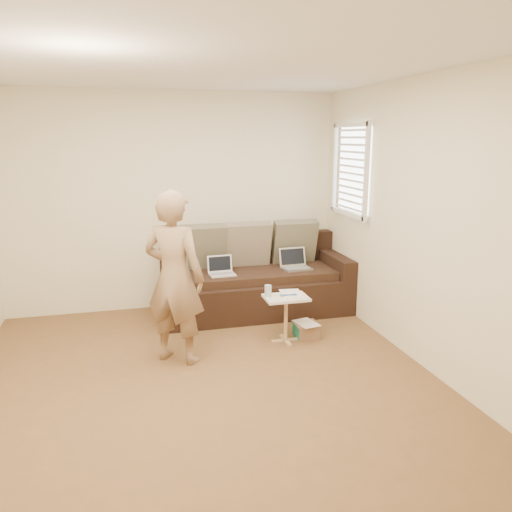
% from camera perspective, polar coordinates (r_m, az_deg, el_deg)
% --- Properties ---
extents(floor, '(4.50, 4.50, 0.00)m').
position_cam_1_polar(floor, '(4.43, -5.58, -14.60)').
color(floor, brown).
rests_on(floor, ground).
extents(ceiling, '(4.50, 4.50, 0.00)m').
position_cam_1_polar(ceiling, '(3.95, -6.48, 20.98)').
color(ceiling, white).
rests_on(ceiling, wall_back).
extents(wall_back, '(4.00, 0.00, 4.00)m').
position_cam_1_polar(wall_back, '(6.20, -9.25, 6.00)').
color(wall_back, beige).
rests_on(wall_back, ground).
extents(wall_front, '(4.00, 0.00, 4.00)m').
position_cam_1_polar(wall_front, '(1.89, 4.88, -10.64)').
color(wall_front, beige).
rests_on(wall_front, ground).
extents(wall_right, '(0.00, 4.50, 4.50)m').
position_cam_1_polar(wall_right, '(4.72, 18.79, 3.24)').
color(wall_right, beige).
rests_on(wall_right, ground).
extents(window_blinds, '(0.12, 0.88, 1.08)m').
position_cam_1_polar(window_blinds, '(5.95, 10.66, 9.52)').
color(window_blinds, white).
rests_on(window_blinds, wall_right).
extents(sofa, '(2.20, 0.95, 0.85)m').
position_cam_1_polar(sofa, '(6.06, 0.01, -2.43)').
color(sofa, black).
rests_on(sofa, ground).
extents(pillow_left, '(0.55, 0.29, 0.57)m').
position_cam_1_polar(pillow_left, '(6.04, -5.97, 1.01)').
color(pillow_left, brown).
rests_on(pillow_left, sofa).
extents(pillow_mid, '(0.55, 0.27, 0.57)m').
position_cam_1_polar(pillow_mid, '(6.15, -0.92, 1.30)').
color(pillow_mid, '#726652').
rests_on(pillow_mid, sofa).
extents(pillow_right, '(0.55, 0.28, 0.57)m').
position_cam_1_polar(pillow_right, '(6.33, 4.34, 1.60)').
color(pillow_right, brown).
rests_on(pillow_right, sofa).
extents(laptop_silver, '(0.36, 0.27, 0.23)m').
position_cam_1_polar(laptop_silver, '(6.09, 4.61, -1.49)').
color(laptop_silver, '#B7BABC').
rests_on(laptop_silver, sofa).
extents(laptop_white, '(0.30, 0.23, 0.21)m').
position_cam_1_polar(laptop_white, '(5.82, -3.83, -2.16)').
color(laptop_white, white).
rests_on(laptop_white, sofa).
extents(person, '(0.72, 0.67, 1.62)m').
position_cam_1_polar(person, '(4.69, -9.17, -2.40)').
color(person, olive).
rests_on(person, ground).
extents(side_table, '(0.44, 0.31, 0.48)m').
position_cam_1_polar(side_table, '(5.24, 3.37, -7.09)').
color(side_table, silver).
rests_on(side_table, ground).
extents(drinking_glass, '(0.07, 0.07, 0.12)m').
position_cam_1_polar(drinking_glass, '(5.14, 1.36, -3.95)').
color(drinking_glass, silver).
rests_on(drinking_glass, side_table).
extents(scissors, '(0.20, 0.14, 0.02)m').
position_cam_1_polar(scissors, '(5.19, 3.67, -4.41)').
color(scissors, silver).
rests_on(scissors, side_table).
extents(paper_on_table, '(0.25, 0.33, 0.00)m').
position_cam_1_polar(paper_on_table, '(5.26, 3.97, -4.22)').
color(paper_on_table, white).
rests_on(paper_on_table, side_table).
extents(striped_box, '(0.25, 0.25, 0.16)m').
position_cam_1_polar(striped_box, '(5.42, 5.68, -8.28)').
color(striped_box, red).
rests_on(striped_box, ground).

